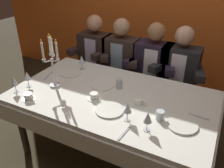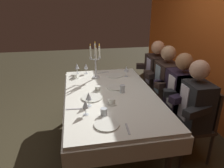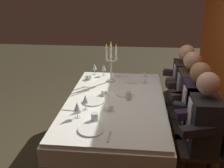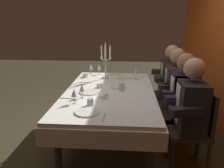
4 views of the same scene
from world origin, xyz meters
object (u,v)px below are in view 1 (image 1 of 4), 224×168
(seated_diner_1, at_px, (121,57))
(dinner_plate_1, at_px, (109,110))
(seated_diner_0, at_px, (96,52))
(seated_diner_2, at_px, (154,64))
(dining_table, at_px, (112,105))
(wine_glass_4, at_px, (128,108))
(seated_diner_3, at_px, (180,69))
(wine_glass_3, at_px, (27,76))
(water_tumbler_1, at_px, (160,115))
(coffee_cup_0, at_px, (139,102))
(dinner_plate_3, at_px, (70,73))
(candelabra, at_px, (52,64))
(dinner_plate_0, at_px, (182,125))
(wine_glass_0, at_px, (14,81))
(wine_glass_2, at_px, (148,118))
(wine_glass_1, at_px, (82,60))
(coffee_cup_1, at_px, (29,97))
(coffee_cup_2, at_px, (94,96))
(water_tumbler_0, at_px, (119,83))
(dinner_plate_2, at_px, (102,85))

(seated_diner_1, bearing_deg, dinner_plate_1, -69.55)
(seated_diner_0, bearing_deg, seated_diner_2, 0.00)
(dining_table, distance_m, wine_glass_4, 0.47)
(seated_diner_1, relative_size, seated_diner_3, 1.00)
(wine_glass_3, distance_m, water_tumbler_1, 1.34)
(seated_diner_2, bearing_deg, coffee_cup_0, -79.67)
(dinner_plate_3, distance_m, wine_glass_3, 0.48)
(candelabra, bearing_deg, dinner_plate_0, -2.09)
(coffee_cup_0, bearing_deg, wine_glass_0, -163.04)
(dinner_plate_1, bearing_deg, dining_table, 111.70)
(dinner_plate_0, distance_m, seated_diner_3, 1.08)
(wine_glass_2, xyz_separation_m, water_tumbler_1, (0.05, 0.18, -0.08))
(dinner_plate_0, distance_m, coffee_cup_0, 0.43)
(wine_glass_1, relative_size, coffee_cup_1, 1.24)
(dining_table, xyz_separation_m, coffee_cup_2, (-0.11, -0.14, 0.15))
(dinner_plate_3, bearing_deg, water_tumbler_0, -2.59)
(coffee_cup_0, bearing_deg, seated_diner_3, 80.59)
(seated_diner_2, bearing_deg, coffee_cup_1, -120.17)
(coffee_cup_2, bearing_deg, dinner_plate_3, 147.60)
(wine_glass_3, height_order, seated_diner_0, seated_diner_0)
(candelabra, distance_m, water_tumbler_1, 1.13)
(water_tumbler_1, relative_size, coffee_cup_2, 0.59)
(dinner_plate_0, height_order, coffee_cup_0, coffee_cup_0)
(dinner_plate_1, bearing_deg, seated_diner_1, 110.45)
(seated_diner_0, bearing_deg, candelabra, -83.61)
(seated_diner_2, bearing_deg, dinner_plate_0, -60.99)
(coffee_cup_2, relative_size, seated_diner_1, 0.11)
(coffee_cup_0, bearing_deg, dinner_plate_3, 166.63)
(water_tumbler_0, relative_size, coffee_cup_0, 0.75)
(dinner_plate_2, xyz_separation_m, wine_glass_3, (-0.65, -0.35, 0.11))
(dinner_plate_3, height_order, water_tumbler_1, water_tumbler_1)
(wine_glass_0, bearing_deg, dinner_plate_3, 67.91)
(seated_diner_2, bearing_deg, wine_glass_2, -74.00)
(dining_table, xyz_separation_m, dinner_plate_1, (0.10, -0.24, 0.13))
(coffee_cup_0, bearing_deg, water_tumbler_1, -28.35)
(wine_glass_0, distance_m, seated_diner_0, 1.28)
(dining_table, distance_m, coffee_cup_1, 0.79)
(wine_glass_2, relative_size, seated_diner_0, 0.13)
(dinner_plate_1, height_order, dinner_plate_2, same)
(water_tumbler_0, relative_size, seated_diner_2, 0.08)
(dinner_plate_1, distance_m, coffee_cup_2, 0.23)
(coffee_cup_1, bearing_deg, wine_glass_0, 168.09)
(dining_table, relative_size, dinner_plate_1, 7.84)
(wine_glass_3, relative_size, coffee_cup_0, 1.24)
(dinner_plate_2, xyz_separation_m, coffee_cup_2, (0.05, -0.25, 0.02))
(dining_table, bearing_deg, coffee_cup_2, -128.58)
(dinner_plate_0, height_order, water_tumbler_1, water_tumbler_1)
(dinner_plate_1, relative_size, seated_diner_1, 0.20)
(dinner_plate_3, distance_m, coffee_cup_0, 0.93)
(dinner_plate_2, xyz_separation_m, wine_glass_4, (0.45, -0.39, 0.11))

